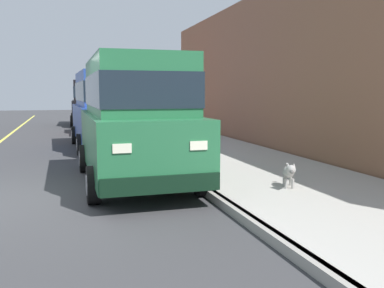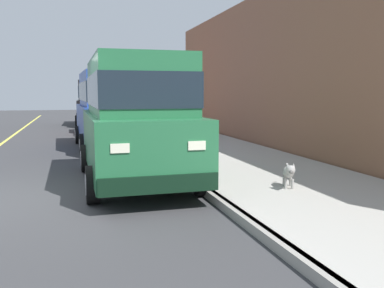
{
  "view_description": "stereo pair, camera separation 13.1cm",
  "coord_description": "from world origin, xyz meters",
  "px_view_note": "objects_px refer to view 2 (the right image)",
  "views": [
    {
      "loc": [
        0.79,
        -7.66,
        1.84
      ],
      "look_at": [
        3.14,
        0.15,
        0.85
      ],
      "focal_mm": 39.45,
      "sensor_mm": 36.0,
      "label": 1
    },
    {
      "loc": [
        0.92,
        -7.7,
        1.84
      ],
      "look_at": [
        3.14,
        0.15,
        0.85
      ],
      "focal_mm": 39.45,
      "sensor_mm": 36.0,
      "label": 2
    }
  ],
  "objects_px": {
    "car_blue_van": "(109,106)",
    "car_red_hatchback": "(101,112)",
    "car_black_van": "(94,101)",
    "car_green_van": "(135,115)",
    "street_lamp": "(112,77)",
    "dog_grey": "(289,172)"
  },
  "relations": [
    {
      "from": "car_blue_van",
      "to": "car_red_hatchback",
      "type": "xyz_separation_m",
      "value": [
        0.1,
        5.43,
        -0.42
      ]
    },
    {
      "from": "car_black_van",
      "to": "car_red_hatchback",
      "type": "bearing_deg",
      "value": -89.44
    },
    {
      "from": "car_green_van",
      "to": "car_blue_van",
      "type": "height_order",
      "value": "same"
    },
    {
      "from": "car_green_van",
      "to": "street_lamp",
      "type": "bearing_deg",
      "value": 85.99
    },
    {
      "from": "car_black_van",
      "to": "dog_grey",
      "type": "xyz_separation_m",
      "value": [
        2.47,
        -18.23,
        -0.97
      ]
    },
    {
      "from": "car_green_van",
      "to": "dog_grey",
      "type": "height_order",
      "value": "car_green_van"
    },
    {
      "from": "car_green_van",
      "to": "street_lamp",
      "type": "height_order",
      "value": "street_lamp"
    },
    {
      "from": "car_blue_van",
      "to": "car_red_hatchback",
      "type": "relative_size",
      "value": 1.3
    },
    {
      "from": "car_black_van",
      "to": "dog_grey",
      "type": "height_order",
      "value": "car_black_van"
    },
    {
      "from": "car_black_van",
      "to": "car_green_van",
      "type": "bearing_deg",
      "value": -90.01
    },
    {
      "from": "car_green_van",
      "to": "street_lamp",
      "type": "distance_m",
      "value": 20.17
    },
    {
      "from": "dog_grey",
      "to": "car_blue_van",
      "type": "bearing_deg",
      "value": 108.14
    },
    {
      "from": "car_red_hatchback",
      "to": "street_lamp",
      "type": "height_order",
      "value": "street_lamp"
    },
    {
      "from": "car_red_hatchback",
      "to": "street_lamp",
      "type": "bearing_deg",
      "value": 81.33
    },
    {
      "from": "car_green_van",
      "to": "car_red_hatchback",
      "type": "distance_m",
      "value": 11.2
    },
    {
      "from": "street_lamp",
      "to": "car_green_van",
      "type": "bearing_deg",
      "value": -94.01
    },
    {
      "from": "dog_grey",
      "to": "street_lamp",
      "type": "height_order",
      "value": "street_lamp"
    },
    {
      "from": "dog_grey",
      "to": "street_lamp",
      "type": "xyz_separation_m",
      "value": [
        -1.06,
        21.98,
        2.48
      ]
    },
    {
      "from": "car_blue_van",
      "to": "dog_grey",
      "type": "relative_size",
      "value": 6.91
    },
    {
      "from": "car_black_van",
      "to": "street_lamp",
      "type": "distance_m",
      "value": 4.28
    },
    {
      "from": "car_black_van",
      "to": "street_lamp",
      "type": "relative_size",
      "value": 1.12
    },
    {
      "from": "car_blue_van",
      "to": "car_green_van",
      "type": "bearing_deg",
      "value": -89.55
    }
  ]
}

